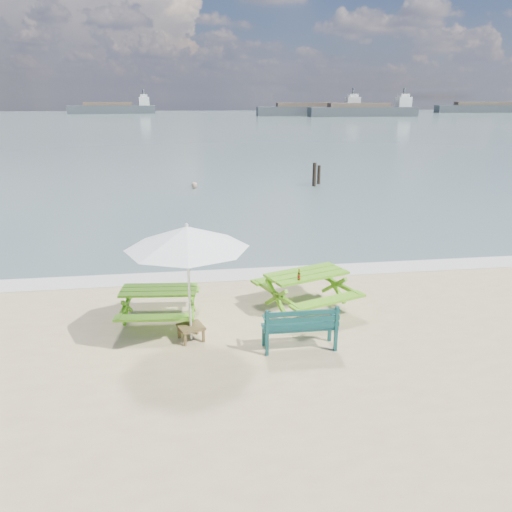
{
  "coord_description": "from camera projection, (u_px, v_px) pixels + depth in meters",
  "views": [
    {
      "loc": [
        -1.0,
        -7.36,
        4.35
      ],
      "look_at": [
        0.48,
        3.0,
        1.0
      ],
      "focal_mm": 35.0,
      "sensor_mm": 36.0,
      "label": 1
    }
  ],
  "objects": [
    {
      "name": "beer_bottle",
      "position": [
        299.0,
        276.0,
        10.08
      ],
      "size": [
        0.06,
        0.06,
        0.23
      ],
      "color": "#944315",
      "rests_on": "picnic_table_right"
    },
    {
      "name": "side_table",
      "position": [
        191.0,
        332.0,
        9.31
      ],
      "size": [
        0.56,
        0.56,
        0.29
      ],
      "color": "brown",
      "rests_on": "ground"
    },
    {
      "name": "swimmer",
      "position": [
        194.0,
        199.0,
        24.96
      ],
      "size": [
        0.68,
        0.52,
        1.67
      ],
      "color": "tan",
      "rests_on": "ground"
    },
    {
      "name": "mooring_pilings",
      "position": [
        316.0,
        176.0,
        25.57
      ],
      "size": [
        0.58,
        0.78,
        1.38
      ],
      "color": "black",
      "rests_on": "ground"
    },
    {
      "name": "sea",
      "position": [
        188.0,
        122.0,
        88.54
      ],
      "size": [
        300.0,
        300.0,
        0.0
      ],
      "primitive_type": "plane",
      "color": "slate",
      "rests_on": "ground"
    },
    {
      "name": "park_bench",
      "position": [
        299.0,
        335.0,
        8.98
      ],
      "size": [
        1.34,
        0.46,
        0.82
      ],
      "color": "#0E3C3B",
      "rests_on": "ground"
    },
    {
      "name": "picnic_table_left",
      "position": [
        160.0,
        306.0,
        10.0
      ],
      "size": [
        1.65,
        1.8,
        0.71
      ],
      "color": "#55A218",
      "rests_on": "ground"
    },
    {
      "name": "foam_strip",
      "position": [
        229.0,
        275.0,
        12.73
      ],
      "size": [
        22.0,
        0.9,
        0.01
      ],
      "primitive_type": "cube",
      "color": "silver",
      "rests_on": "ground"
    },
    {
      "name": "picnic_table_right",
      "position": [
        306.0,
        291.0,
        10.63
      ],
      "size": [
        2.24,
        2.35,
        0.81
      ],
      "color": "#5CA519",
      "rests_on": "ground"
    },
    {
      "name": "patio_umbrella",
      "position": [
        187.0,
        237.0,
        8.74
      ],
      "size": [
        2.8,
        2.8,
        2.2
      ],
      "color": "silver",
      "rests_on": "ground"
    },
    {
      "name": "cargo_ships",
      "position": [
        391.0,
        110.0,
        127.84
      ],
      "size": [
        152.65,
        34.04,
        4.4
      ],
      "color": "#394044",
      "rests_on": "ground"
    }
  ]
}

